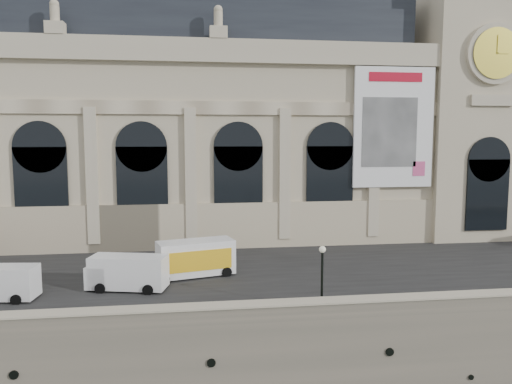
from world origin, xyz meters
The scene contains 8 objects.
quay centered at (0.00, 35.00, 3.00)m, with size 160.00×70.00×6.00m, color gray.
street centered at (0.00, 14.00, 6.03)m, with size 160.00×24.00×0.06m, color #2D2D2D.
parapet centered at (0.00, 0.60, 6.62)m, with size 160.00×1.40×1.21m.
museum centered at (-5.98, 30.86, 19.72)m, with size 69.00×18.70×29.10m.
clock_pavilion centered at (34.00, 27.93, 23.42)m, with size 13.00×14.72×36.70m.
van_c centered at (-4.40, 8.60, 7.39)m, with size 6.49×3.64×2.73m.
box_truck centered at (0.82, 11.55, 7.58)m, with size 8.15×4.41×3.14m.
lamp_right centered at (9.80, 2.01, 8.26)m, with size 0.46×0.46×4.55m.
Camera 1 is at (0.70, -30.69, 18.06)m, focal length 35.00 mm.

